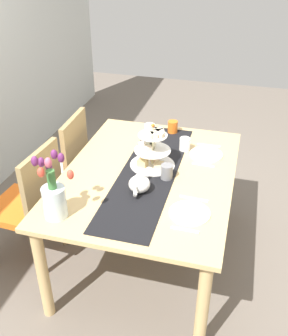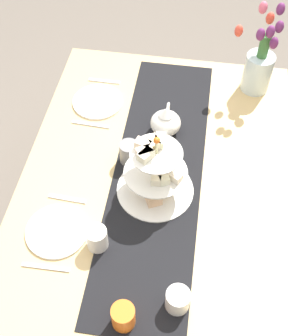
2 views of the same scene
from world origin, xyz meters
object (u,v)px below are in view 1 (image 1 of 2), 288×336
dining_table (149,185)px  chair_right (63,164)px  knife_left (194,199)px  tulip_vase (54,195)px  chair_left (31,201)px  fork_right (203,165)px  mug_grey (167,172)px  mug_orange (173,127)px  cream_jug (150,130)px  dinner_plate_left (190,213)px  dinner_plate_right (206,154)px  teapot (139,183)px  tiered_cake_stand (152,152)px  mug_white_text (185,144)px  knife_right (209,145)px  fork_left (185,230)px

dining_table → chair_right: 0.83m
chair_right → knife_left: 1.23m
dining_table → tulip_vase: 0.72m
chair_left → chair_right: size_ratio=1.00×
fork_right → knife_left: bearing=180.0°
mug_grey → mug_orange: 0.67m
cream_jug → dinner_plate_left: bearing=-152.6°
dining_table → dinner_plate_right: dinner_plate_right is taller
teapot → cream_jug: teapot is taller
tiered_cake_stand → mug_white_text: 0.32m
chair_right → knife_left: (-0.50, -1.10, 0.23)m
cream_jug → fork_right: 0.58m
dinner_plate_right → knife_right: 0.15m
mug_orange → chair_left: bearing=136.5°
teapot → dinner_plate_right: bearing=-30.7°
dinner_plate_left → mug_white_text: mug_white_text is taller
tiered_cake_stand → knife_right: tiered_cake_stand is taller
tulip_vase → knife_left: tulip_vase is taller
tulip_vase → mug_white_text: (0.93, -0.55, -0.09)m
fork_right → mug_white_text: bearing=42.3°
dining_table → knife_left: bearing=-122.9°
dinner_plate_left → fork_right: bearing=0.0°
teapot → knife_right: size_ratio=1.40×
dinner_plate_left → knife_right: dinner_plate_left is taller
chair_right → dinner_plate_right: bearing=-87.8°
chair_right → knife_left: size_ratio=5.35×
tiered_cake_stand → fork_right: (0.09, -0.33, -0.10)m
knife_right → tiered_cake_stand: bearing=139.2°
fork_left → knife_right: 0.98m
teapot → dinner_plate_right: teapot is taller
chair_left → dinner_plate_left: size_ratio=3.96×
knife_right → mug_orange: size_ratio=1.79×
cream_jug → knife_right: 0.47m
fork_left → chair_right: bearing=54.2°
chair_right → knife_left: chair_right is taller
dining_table → tulip_vase: (-0.57, 0.38, 0.23)m
mug_grey → tulip_vase: bearing=136.4°
chair_left → mug_grey: size_ratio=9.58×
chair_left → fork_right: bearing=-69.6°
tulip_vase → cream_jug: (1.11, -0.24, -0.09)m
fork_right → mug_orange: 0.53m
chair_left → fork_right: 1.19m
chair_left → tulip_vase: tulip_vase is taller
dinner_plate_right → mug_white_text: 0.17m
dining_table → knife_right: knife_right is taller
chair_left → chair_right: (0.51, -0.00, 0.00)m
dining_table → tulip_vase: size_ratio=3.57×
teapot → mug_grey: size_ratio=2.51×
chair_right → knife_right: bearing=-80.4°
fork_left → mug_grey: mug_grey is taller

